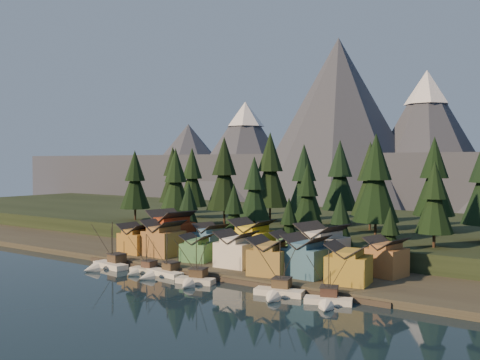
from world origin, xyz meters
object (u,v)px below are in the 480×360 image
Objects in this scene: house_back_0 at (171,230)px; house_front_1 at (163,237)px; boat_3 at (193,273)px; house_back_1 at (211,238)px; house_front_0 at (136,238)px; boat_2 at (161,267)px; boat_0 at (106,259)px; boat_1 at (142,265)px; boat_5 at (277,285)px; boat_6 at (328,293)px.

house_front_1 is at bearing -53.96° from house_back_0.
house_back_1 is at bearing 106.56° from boat_3.
house_front_0 is 0.68× the size of house_back_0.
house_back_0 is (-2.83, 5.98, 1.02)m from house_front_1.
boat_0 is at bearing -167.77° from boat_2.
boat_1 is 19.65m from house_front_0.
boat_2 reaches higher than house_back_1.
boat_2 is 31.04m from boat_5.
house_back_0 is (-46.07, 20.68, 5.11)m from boat_5.
house_front_1 is at bearing 81.09° from boat_0.
boat_5 is 1.38× the size of house_back_1.
boat_1 is 0.88× the size of boat_2.
house_front_1 is at bearing 114.67° from boat_1.
boat_6 reaches higher than boat_1.
house_back_1 is (-45.05, 23.50, 3.60)m from boat_6.
house_front_1 is at bearing -124.11° from house_back_1.
boat_0 is 1.11× the size of boat_2.
house_back_1 is at bearing 132.62° from boat_5.
boat_5 is at bearing -0.42° from boat_1.
boat_5 is 1.08× the size of boat_6.
boat_2 is (16.84, 1.15, -0.40)m from boat_0.
house_back_1 is at bearing 31.60° from house_front_0.
house_back_0 reaches higher than boat_0.
boat_2 is at bearing -42.45° from house_back_0.
boat_5 is at bearing -13.14° from house_front_0.
boat_0 is 27.70m from house_back_1.
house_back_0 reaches higher than boat_1.
house_back_0 reaches higher than boat_3.
boat_1 is (10.83, 1.30, -0.45)m from boat_0.
boat_6 reaches higher than house_back_1.
boat_3 is (27.94, -0.66, -0.10)m from boat_0.
house_back_0 is at bearing -155.50° from house_back_1.
boat_3 reaches higher than house_front_0.
house_back_1 is at bearing 68.66° from boat_0.
house_back_1 is (8.83, 8.72, -0.61)m from house_front_1.
house_front_1 is (-12.21, 14.11, 4.32)m from boat_2.
boat_1 is 0.88× the size of boat_3.
boat_2 is at bearing 156.87° from boat_3.
house_back_0 is (-26.13, 21.89, 5.05)m from boat_3.
boat_6 is 56.03m from house_front_1.
boat_1 is 0.85× the size of boat_5.
house_front_1 is (-43.25, 14.70, 4.09)m from boat_5.
boat_0 is 1.26× the size of boat_1.
boat_2 is at bearing -46.08° from house_front_1.
boat_6 is (58.51, 0.47, -0.29)m from boat_0.
boat_3 reaches higher than boat_2.
boat_5 is 1.25× the size of house_front_1.
house_front_0 is 8.66m from house_front_1.
boat_0 is 21.87m from house_back_0.
boat_3 is 1.04× the size of boat_6.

